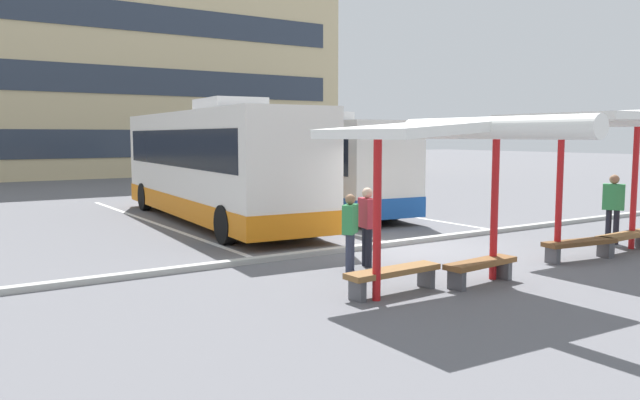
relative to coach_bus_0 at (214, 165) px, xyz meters
name	(u,v)px	position (x,y,z in m)	size (l,w,h in m)	color
ground_plane	(421,249)	(2.15, -7.30, -1.81)	(160.00, 160.00, 0.00)	slate
terminal_building	(77,28)	(2.18, 27.78, 8.35)	(36.69, 10.82, 23.04)	#D1BC8C
coach_bus_0	(214,165)	(0.00, 0.00, 0.00)	(3.44, 11.69, 3.82)	silver
coach_bus_1	(303,164)	(4.35, 1.67, -0.15)	(3.65, 12.19, 3.55)	silver
lane_stripe_0	(152,222)	(-1.74, 0.98, -1.81)	(0.16, 14.00, 0.01)	white
lane_stripe_1	(260,214)	(2.15, 0.98, -1.81)	(0.16, 14.00, 0.01)	white
lane_stripe_2	(349,207)	(6.04, 0.98, -1.81)	(0.16, 14.00, 0.01)	white
waiting_shelter_0	(452,132)	(-0.28, -10.67, 1.00)	(3.84, 4.28, 3.10)	red
bench_0	(393,274)	(-1.18, -10.23, -1.47)	(1.93, 0.51, 0.45)	brown
bench_1	(481,266)	(0.62, -10.58, -1.48)	(1.70, 0.57, 0.45)	brown
waiting_shelter_1	(614,121)	(5.04, -10.33, 1.24)	(3.89, 4.85, 3.29)	red
bench_2	(580,245)	(4.14, -10.23, -1.47)	(1.92, 0.67, 0.45)	brown
bench_3	(626,238)	(5.94, -10.22, -1.47)	(2.02, 0.53, 0.45)	brown
platform_kerb	(400,242)	(2.15, -6.55, -1.75)	(44.00, 0.24, 0.12)	#ADADA8
waiting_passenger_0	(367,221)	(-0.16, -8.16, -0.85)	(0.32, 0.52, 1.66)	black
waiting_passenger_1	(613,204)	(6.71, -9.40, -0.78)	(0.44, 0.55, 1.76)	black
waiting_passenger_2	(350,228)	(-0.74, -8.36, -0.92)	(0.49, 0.45, 1.57)	#33384C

